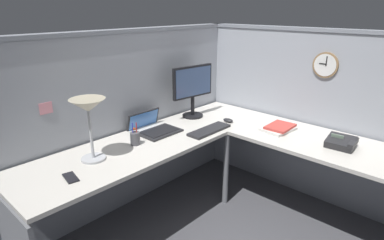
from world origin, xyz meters
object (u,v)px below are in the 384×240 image
object	(u,v)px
computer_mouse	(228,120)
book_stack	(279,128)
cell_phone	(71,178)
office_phone	(342,143)
monitor	(193,87)
desk_lamp_dome	(88,111)
pen_cup	(135,138)
laptop	(152,128)
keyboard	(209,130)
wall_clock	(326,65)

from	to	relation	value
computer_mouse	book_stack	size ratio (longest dim) A/B	0.35
cell_phone	office_phone	bearing A→B (deg)	-22.27
monitor	cell_phone	bearing A→B (deg)	-169.54
computer_mouse	desk_lamp_dome	bearing A→B (deg)	170.19
pen_cup	book_stack	bearing A→B (deg)	-32.74
laptop	keyboard	bearing A→B (deg)	-50.26
cell_phone	wall_clock	distance (m)	2.21
desk_lamp_dome	cell_phone	distance (m)	0.45
pen_cup	wall_clock	world-z (taller)	wall_clock
computer_mouse	desk_lamp_dome	size ratio (longest dim) A/B	0.23
pen_cup	book_stack	xyz separation A→B (m)	(1.04, -0.67, -0.03)
computer_mouse	desk_lamp_dome	world-z (taller)	desk_lamp_dome
monitor	wall_clock	xyz separation A→B (m)	(0.58, -1.01, 0.26)
computer_mouse	book_stack	distance (m)	0.47
keyboard	office_phone	distance (m)	1.05
desk_lamp_dome	wall_clock	distance (m)	1.98
desk_lamp_dome	book_stack	world-z (taller)	desk_lamp_dome
keyboard	pen_cup	xyz separation A→B (m)	(-0.61, 0.24, 0.04)
monitor	desk_lamp_dome	distance (m)	1.19
keyboard	wall_clock	size ratio (longest dim) A/B	1.95
keyboard	desk_lamp_dome	xyz separation A→B (m)	(-0.98, 0.25, 0.35)
book_stack	wall_clock	world-z (taller)	wall_clock
office_phone	wall_clock	world-z (taller)	wall_clock
laptop	office_phone	distance (m)	1.54
computer_mouse	wall_clock	bearing A→B (deg)	-53.78
keyboard	wall_clock	bearing A→B (deg)	-38.55
pen_cup	wall_clock	distance (m)	1.72
monitor	computer_mouse	world-z (taller)	monitor
desk_lamp_dome	book_stack	size ratio (longest dim) A/B	1.48
cell_phone	book_stack	distance (m)	1.74
laptop	book_stack	world-z (taller)	laptop
keyboard	office_phone	world-z (taller)	office_phone
monitor	desk_lamp_dome	size ratio (longest dim) A/B	1.12
monitor	cell_phone	size ratio (longest dim) A/B	3.47
monitor	keyboard	size ratio (longest dim) A/B	1.16
desk_lamp_dome	pen_cup	size ratio (longest dim) A/B	2.47
keyboard	pen_cup	world-z (taller)	pen_cup
desk_lamp_dome	office_phone	xyz separation A→B (m)	(1.41, -1.21, -0.33)
computer_mouse	wall_clock	distance (m)	0.97
desk_lamp_dome	pen_cup	world-z (taller)	desk_lamp_dome
office_phone	book_stack	xyz separation A→B (m)	(0.01, 0.53, -0.02)
office_phone	monitor	bearing A→B (deg)	99.71
pen_cup	computer_mouse	bearing A→B (deg)	-13.34
computer_mouse	book_stack	xyz separation A→B (m)	(0.13, -0.45, 0.00)
book_stack	cell_phone	bearing A→B (deg)	161.75
computer_mouse	office_phone	xyz separation A→B (m)	(0.12, -0.99, 0.02)
cell_phone	office_phone	world-z (taller)	office_phone
wall_clock	computer_mouse	bearing A→B (deg)	126.22
keyboard	pen_cup	bearing A→B (deg)	158.61
monitor	keyboard	xyz separation A→B (m)	(-0.20, -0.38, -0.28)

